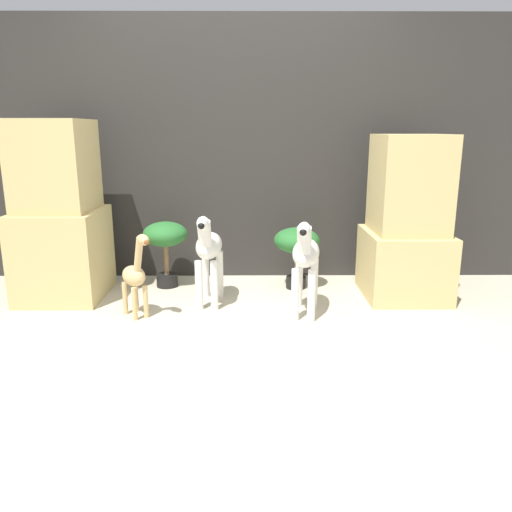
{
  "coord_description": "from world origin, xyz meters",
  "views": [
    {
      "loc": [
        0.14,
        -3.13,
        1.28
      ],
      "look_at": [
        0.17,
        0.37,
        0.39
      ],
      "focal_mm": 35.0,
      "sensor_mm": 36.0,
      "label": 1
    }
  ],
  "objects_px": {
    "zebra_left": "(208,250)",
    "potted_palm_back": "(165,239)",
    "potted_palm_front": "(297,244)",
    "giraffe_figurine": "(135,275)",
    "zebra_right": "(305,258)"
  },
  "relations": [
    {
      "from": "zebra_left",
      "to": "potted_palm_back",
      "type": "distance_m",
      "value": 0.59
    },
    {
      "from": "potted_palm_front",
      "to": "potted_palm_back",
      "type": "height_order",
      "value": "potted_palm_back"
    },
    {
      "from": "zebra_left",
      "to": "giraffe_figurine",
      "type": "height_order",
      "value": "zebra_left"
    },
    {
      "from": "zebra_left",
      "to": "potted_palm_front",
      "type": "xyz_separation_m",
      "value": [
        0.69,
        0.39,
        -0.04
      ]
    },
    {
      "from": "zebra_right",
      "to": "potted_palm_back",
      "type": "distance_m",
      "value": 1.28
    },
    {
      "from": "giraffe_figurine",
      "to": "zebra_left",
      "type": "bearing_deg",
      "value": 28.42
    },
    {
      "from": "zebra_right",
      "to": "giraffe_figurine",
      "type": "bearing_deg",
      "value": -178.16
    },
    {
      "from": "zebra_right",
      "to": "potted_palm_front",
      "type": "relative_size",
      "value": 1.39
    },
    {
      "from": "zebra_left",
      "to": "potted_palm_front",
      "type": "height_order",
      "value": "zebra_left"
    },
    {
      "from": "zebra_right",
      "to": "giraffe_figurine",
      "type": "height_order",
      "value": "zebra_right"
    },
    {
      "from": "zebra_left",
      "to": "potted_palm_back",
      "type": "relative_size",
      "value": 1.29
    },
    {
      "from": "zebra_left",
      "to": "potted_palm_front",
      "type": "relative_size",
      "value": 1.39
    },
    {
      "from": "zebra_right",
      "to": "zebra_left",
      "type": "distance_m",
      "value": 0.73
    },
    {
      "from": "zebra_left",
      "to": "potted_palm_back",
      "type": "bearing_deg",
      "value": 131.73
    },
    {
      "from": "zebra_right",
      "to": "potted_palm_front",
      "type": "bearing_deg",
      "value": 90.75
    }
  ]
}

